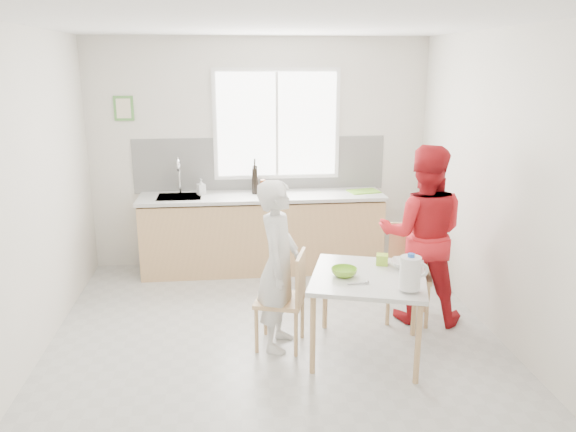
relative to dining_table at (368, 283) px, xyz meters
name	(u,v)px	position (x,y,z in m)	size (l,w,h in m)	color
ground	(277,347)	(-0.75, 0.17, -0.64)	(4.50, 4.50, 0.00)	#B7B7B2
room_shell	(276,161)	(-0.75, 0.17, 1.01)	(4.50, 4.50, 4.50)	silver
window	(277,124)	(-0.55, 2.40, 1.06)	(1.50, 0.06, 1.30)	white
backsplash	(260,164)	(-0.75, 2.41, 0.59)	(3.00, 0.02, 0.65)	white
picture_frame	(124,108)	(-2.30, 2.40, 1.26)	(0.22, 0.03, 0.28)	#559945
kitchen_counter	(262,236)	(-0.75, 2.12, -0.22)	(2.84, 0.64, 1.37)	tan
dining_table	(368,283)	(0.00, 0.00, 0.00)	(1.15, 1.15, 0.71)	silver
chair_left	(287,296)	(-0.66, 0.20, -0.16)	(0.49, 0.49, 0.86)	tan
chair_far	(409,267)	(0.57, 0.68, -0.14)	(0.52, 0.52, 0.91)	tan
person_white	(279,266)	(-0.73, 0.22, 0.11)	(0.54, 0.35, 1.48)	silver
person_red	(422,235)	(0.66, 0.62, 0.21)	(0.82, 0.64, 1.69)	red
bowl_green	(344,272)	(-0.21, 0.01, 0.11)	(0.21, 0.21, 0.07)	#86CA2E
bowl_white	(406,264)	(0.36, 0.15, 0.10)	(0.24, 0.24, 0.06)	white
milk_jug	(411,273)	(0.23, -0.36, 0.23)	(0.22, 0.16, 0.28)	white
green_box	(382,260)	(0.18, 0.24, 0.12)	(0.10, 0.10, 0.09)	#9ED731
spoon	(357,283)	(-0.14, -0.19, 0.08)	(0.01, 0.01, 0.16)	#A5A5AA
cutting_board	(364,191)	(0.46, 2.13, 0.29)	(0.35, 0.25, 0.01)	#7DCB2E
wine_bottle_a	(255,178)	(-0.82, 2.28, 0.44)	(0.07, 0.07, 0.32)	black
wine_bottle_b	(255,181)	(-0.83, 2.17, 0.43)	(0.07, 0.07, 0.30)	black
jar_amber	(263,187)	(-0.74, 2.19, 0.36)	(0.06, 0.06, 0.16)	brown
soap_bottle	(201,187)	(-1.45, 2.19, 0.38)	(0.08, 0.09, 0.19)	#999999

